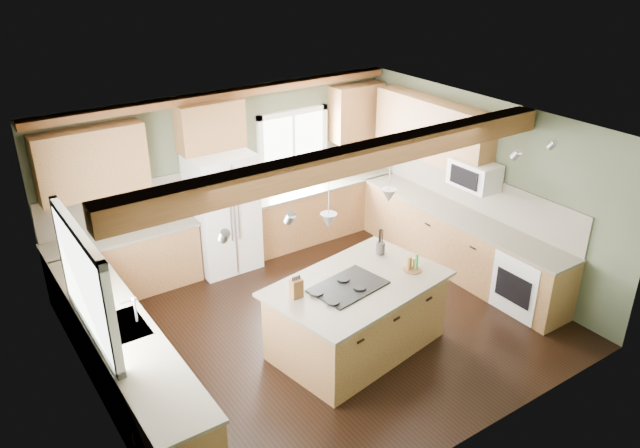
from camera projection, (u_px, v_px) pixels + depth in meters
floor at (321, 324)px, 8.13m from camera, size 5.60×5.60×0.00m
ceiling at (321, 132)px, 7.01m from camera, size 5.60×5.60×0.00m
wall_back at (228, 174)px, 9.44m from camera, size 5.60×0.00×5.60m
wall_left at (87, 307)px, 6.15m from camera, size 0.00×5.00×5.00m
wall_right at (481, 187)px, 8.99m from camera, size 0.00×5.00×5.00m
ceiling_beam at (354, 159)px, 6.60m from camera, size 5.55×0.26×0.26m
soffit_trim at (225, 95)px, 8.83m from camera, size 5.55×0.20×0.10m
backsplash_back at (229, 180)px, 9.46m from camera, size 5.58×0.03×0.58m
backsplash_right at (477, 191)px, 9.06m from camera, size 0.03×3.70×0.58m
base_cab_back_left at (126, 264)px, 8.67m from camera, size 2.02×0.60×0.88m
counter_back_left at (121, 235)px, 8.48m from camera, size 2.06×0.64×0.04m
base_cab_back_right at (320, 210)px, 10.34m from camera, size 2.62×0.60×0.88m
counter_back_right at (320, 184)px, 10.14m from camera, size 2.66×0.64×0.04m
base_cab_left at (126, 363)px, 6.71m from camera, size 0.60×3.70×0.88m
counter_left at (121, 328)px, 6.51m from camera, size 0.64×3.74×0.04m
base_cab_right at (458, 244)px, 9.25m from camera, size 0.60×3.70×0.88m
counter_right at (461, 215)px, 9.05m from camera, size 0.64×3.74×0.04m
upper_cab_back_left at (91, 162)px, 8.01m from camera, size 1.40×0.35×0.90m
upper_cab_over_fridge at (210, 126)px, 8.79m from camera, size 0.96×0.35×0.70m
upper_cab_right at (432, 130)px, 9.29m from camera, size 0.35×2.20×0.90m
upper_cab_back_corner at (357, 112)px, 10.19m from camera, size 0.90×0.35×0.90m
window_left at (83, 282)px, 6.09m from camera, size 0.04×1.60×1.05m
window_back at (293, 145)px, 9.90m from camera, size 1.10×0.04×1.00m
sink at (121, 328)px, 6.51m from camera, size 0.50×0.65×0.03m
faucet at (136, 311)px, 6.54m from camera, size 0.02×0.02×0.28m
dishwasher at (174, 438)px, 5.75m from camera, size 0.60×0.60×0.84m
oven at (528, 281)px, 8.28m from camera, size 0.60×0.72×0.84m
microwave at (474, 174)px, 8.74m from camera, size 0.40×0.70×0.38m
pendant_left at (329, 221)px, 6.59m from camera, size 0.18×0.18×0.16m
pendant_right at (389, 196)px, 7.21m from camera, size 0.18×0.18×0.16m
refrigerator at (223, 212)px, 9.17m from camera, size 0.90×0.74×1.80m
island at (357, 316)px, 7.52m from camera, size 2.13×1.51×0.88m
island_top at (358, 284)px, 7.32m from camera, size 2.28×1.66×0.04m
cooktop at (348, 286)px, 7.21m from camera, size 0.93×0.70×0.02m
knife_block at (296, 288)px, 6.97m from camera, size 0.14×0.10×0.22m
utensil_crock at (380, 248)px, 7.92m from camera, size 0.16×0.16×0.16m
bottle_tray at (413, 263)px, 7.52m from camera, size 0.30×0.30×0.21m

